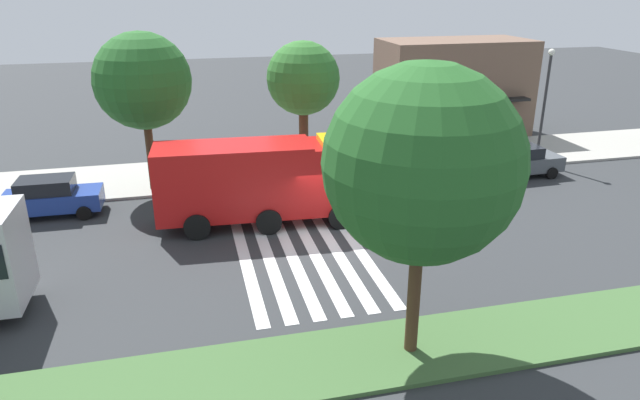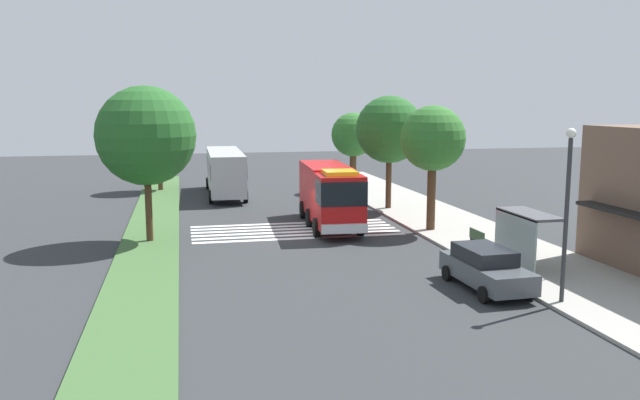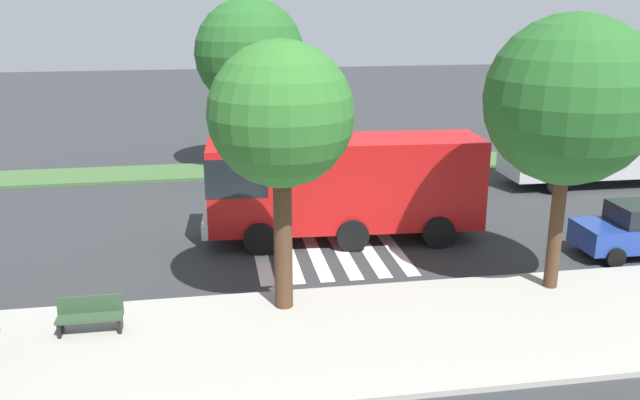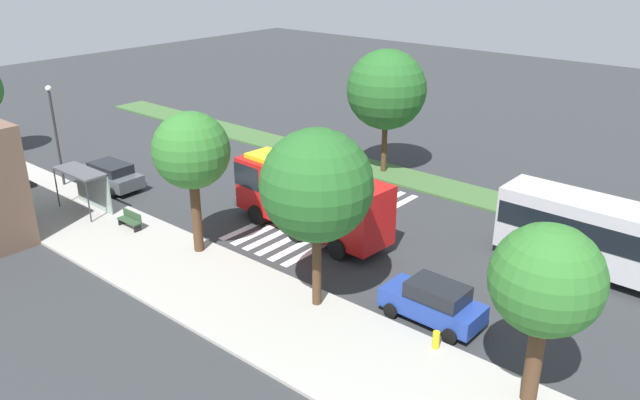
# 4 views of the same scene
# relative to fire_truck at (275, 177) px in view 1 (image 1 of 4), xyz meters

# --- Properties ---
(ground_plane) EXTENTS (120.00, 120.00, 0.00)m
(ground_plane) POSITION_rel_fire_truck_xyz_m (1.94, -2.24, -2.08)
(ground_plane) COLOR #2D3033
(sidewalk) EXTENTS (60.00, 5.70, 0.14)m
(sidewalk) POSITION_rel_fire_truck_xyz_m (1.94, 7.23, -2.01)
(sidewalk) COLOR #9E9B93
(sidewalk) RESTS_ON ground_plane
(median_strip) EXTENTS (60.00, 3.00, 0.14)m
(median_strip) POSITION_rel_fire_truck_xyz_m (1.94, -10.36, -2.01)
(median_strip) COLOR #3D6033
(median_strip) RESTS_ON ground_plane
(crosswalk) EXTENTS (4.95, 11.91, 0.01)m
(crosswalk) POSITION_rel_fire_truck_xyz_m (0.48, -2.24, -2.07)
(crosswalk) COLOR silver
(crosswalk) RESTS_ON ground_plane
(fire_truck) EXTENTS (9.75, 3.21, 3.74)m
(fire_truck) POSITION_rel_fire_truck_xyz_m (0.00, 0.00, 0.00)
(fire_truck) COLOR #B71414
(fire_truck) RESTS_ON ground_plane
(parked_car_west) EXTENTS (4.25, 2.06, 1.76)m
(parked_car_west) POSITION_rel_fire_truck_xyz_m (-9.71, 3.18, -1.18)
(parked_car_west) COLOR navy
(parked_car_west) RESTS_ON ground_plane
(parked_car_mid) EXTENTS (4.83, 2.25, 1.69)m
(parked_car_mid) POSITION_rel_fire_truck_xyz_m (13.77, 3.17, -1.20)
(parked_car_mid) COLOR #474C51
(parked_car_mid) RESTS_ON ground_plane
(bus_stop_shelter) EXTENTS (3.50, 1.40, 2.46)m
(bus_stop_shelter) POSITION_rel_fire_truck_xyz_m (11.41, 6.05, -0.19)
(bus_stop_shelter) COLOR #4C4C51
(bus_stop_shelter) RESTS_ON sidewalk
(bench_near_shelter) EXTENTS (1.60, 0.50, 0.90)m
(bench_near_shelter) POSITION_rel_fire_truck_xyz_m (7.41, 6.02, -1.49)
(bench_near_shelter) COLOR #2D472D
(bench_near_shelter) RESTS_ON sidewalk
(street_lamp) EXTENTS (0.36, 0.36, 6.38)m
(street_lamp) POSITION_rel_fire_truck_xyz_m (16.28, 4.98, 1.81)
(street_lamp) COLOR #2D2D30
(street_lamp) RESTS_ON sidewalk
(storefront_building) EXTENTS (9.83, 5.71, 6.36)m
(storefront_building) POSITION_rel_fire_truck_xyz_m (14.37, 12.53, 1.10)
(storefront_building) COLOR brown
(storefront_building) RESTS_ON ground_plane
(sidewalk_tree_west) EXTENTS (4.60, 4.60, 7.73)m
(sidewalk_tree_west) POSITION_rel_fire_truck_xyz_m (-5.33, 5.38, 3.47)
(sidewalk_tree_west) COLOR #47301E
(sidewalk_tree_west) RESTS_ON sidewalk
(sidewalk_tree_center) EXTENTS (3.71, 3.71, 7.11)m
(sidewalk_tree_center) POSITION_rel_fire_truck_xyz_m (2.46, 5.38, 3.26)
(sidewalk_tree_center) COLOR #47301E
(sidewalk_tree_center) RESTS_ON sidewalk
(median_tree_west) EXTENTS (5.18, 5.18, 8.15)m
(median_tree_west) POSITION_rel_fire_truck_xyz_m (2.16, -10.36, 3.61)
(median_tree_west) COLOR #47301E
(median_tree_west) RESTS_ON median_strip
(fire_hydrant) EXTENTS (0.28, 0.28, 0.70)m
(fire_hydrant) POSITION_rel_fire_truck_xyz_m (-10.87, 4.88, -1.59)
(fire_hydrant) COLOR gold
(fire_hydrant) RESTS_ON sidewalk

